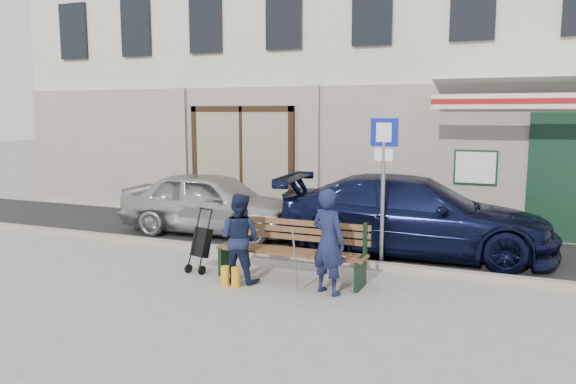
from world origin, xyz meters
The scene contains 11 objects.
ground centered at (0.00, 0.00, 0.00)m, with size 80.00×80.00×0.00m, color #9E9991.
asphalt_lane centered at (0.00, 3.10, 0.01)m, with size 60.00×3.20×0.01m, color #282828.
curb centered at (0.00, 1.50, 0.06)m, with size 60.00×0.18×0.12m, color #9E9384.
building centered at (0.01, 8.45, 4.97)m, with size 20.00×8.27×10.00m.
car_silver centered at (-2.89, 2.87, 0.68)m, with size 1.60×3.98×1.35m, color #B3B2B7.
car_navy centered at (1.41, 2.78, 0.72)m, with size 2.02×4.97×1.44m, color black.
parking_sign centered at (1.06, 1.74, 1.66)m, with size 0.46×0.09×2.50m.
bench centered at (-0.10, 0.41, 0.46)m, with size 2.40×1.17×0.98m.
man centered at (0.69, 0.00, 0.77)m, with size 0.56×0.37×1.53m, color #161B3C.
woman centered at (-0.76, 0.02, 0.69)m, with size 0.67×0.52×1.38m, color #141C39.
stroller centered at (-1.61, 0.30, 0.46)m, with size 0.36×0.47×1.03m.
Camera 1 is at (3.17, -7.45, 2.60)m, focal length 35.00 mm.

